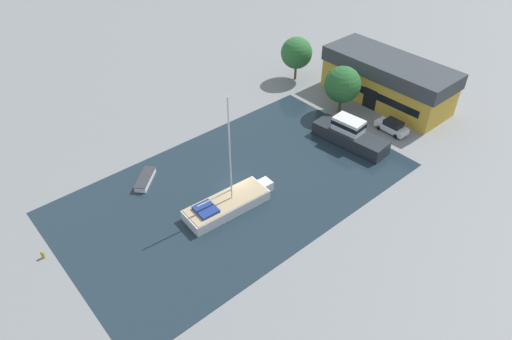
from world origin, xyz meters
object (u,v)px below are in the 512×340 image
at_px(sailboat_moored, 228,203).
at_px(small_dinghy, 145,179).
at_px(parked_car, 392,126).
at_px(quay_tree_near_building, 343,85).
at_px(quay_tree_by_water, 297,53).
at_px(warehouse_building, 387,80).
at_px(motor_cruiser, 350,135).

height_order(sailboat_moored, small_dinghy, sailboat_moored).
xyz_separation_m(parked_car, small_dinghy, (-12.02, -29.52, -0.47)).
bearing_deg(quay_tree_near_building, sailboat_moored, -77.50).
xyz_separation_m(quay_tree_near_building, quay_tree_by_water, (-11.13, 2.42, 0.03)).
height_order(quay_tree_near_building, sailboat_moored, sailboat_moored).
xyz_separation_m(warehouse_building, motor_cruiser, (3.80, -12.32, -1.96)).
xyz_separation_m(quay_tree_by_water, small_dinghy, (6.80, -30.52, -3.94)).
bearing_deg(small_dinghy, warehouse_building, -141.83).
height_order(warehouse_building, quay_tree_by_water, quay_tree_by_water).
distance_m(quay_tree_by_water, motor_cruiser, 18.55).
xyz_separation_m(quay_tree_by_water, parked_car, (18.82, -1.00, -3.47)).
distance_m(quay_tree_by_water, parked_car, 19.16).
bearing_deg(sailboat_moored, motor_cruiser, 91.71).
distance_m(quay_tree_near_building, quay_tree_by_water, 11.39).
height_order(quay_tree_near_building, parked_car, quay_tree_near_building).
height_order(quay_tree_by_water, parked_car, quay_tree_by_water).
height_order(warehouse_building, quay_tree_near_building, quay_tree_near_building).
bearing_deg(parked_car, motor_cruiser, 162.90).
relative_size(sailboat_moored, motor_cruiser, 1.32).
distance_m(quay_tree_by_water, sailboat_moored, 31.05).
bearing_deg(parked_car, warehouse_building, 43.91).
bearing_deg(warehouse_building, quay_tree_by_water, -158.82).
bearing_deg(sailboat_moored, parked_car, 87.54).
distance_m(quay_tree_near_building, sailboat_moored, 24.55).
bearing_deg(quay_tree_by_water, sailboat_moored, -57.91).
bearing_deg(sailboat_moored, warehouse_building, 99.18).
bearing_deg(warehouse_building, motor_cruiser, -73.32).
bearing_deg(motor_cruiser, warehouse_building, 11.25).
xyz_separation_m(warehouse_building, sailboat_moored, (3.35, -31.30, -2.47)).
bearing_deg(small_dinghy, quay_tree_by_water, -119.36).
distance_m(quay_tree_near_building, small_dinghy, 28.69).
distance_m(sailboat_moored, motor_cruiser, 18.99).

